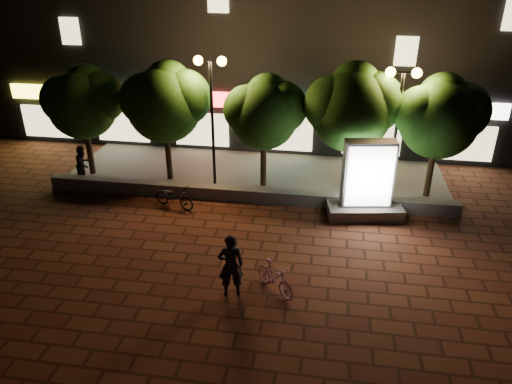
% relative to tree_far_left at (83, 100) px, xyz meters
% --- Properties ---
extents(ground, '(80.00, 80.00, 0.00)m').
position_rel_tree_far_left_xyz_m(ground, '(6.95, -5.46, -3.29)').
color(ground, '#552C1A').
rests_on(ground, ground).
extents(retaining_wall, '(16.00, 0.45, 0.50)m').
position_rel_tree_far_left_xyz_m(retaining_wall, '(6.95, -1.46, -3.04)').
color(retaining_wall, '#5F5D58').
rests_on(retaining_wall, ground).
extents(sidewalk, '(16.00, 5.00, 0.08)m').
position_rel_tree_far_left_xyz_m(sidewalk, '(6.95, 1.04, -3.25)').
color(sidewalk, '#5F5D58').
rests_on(sidewalk, ground).
extents(building_block, '(28.00, 8.12, 11.30)m').
position_rel_tree_far_left_xyz_m(building_block, '(6.94, 7.53, 1.70)').
color(building_block, black).
rests_on(building_block, ground).
extents(tree_far_left, '(3.36, 2.80, 4.63)m').
position_rel_tree_far_left_xyz_m(tree_far_left, '(0.00, 0.00, 0.00)').
color(tree_far_left, '#301F12').
rests_on(tree_far_left, sidewalk).
extents(tree_left, '(3.60, 3.00, 4.89)m').
position_rel_tree_far_left_xyz_m(tree_left, '(3.50, 0.00, 0.15)').
color(tree_left, '#301F12').
rests_on(tree_left, sidewalk).
extents(tree_mid, '(3.24, 2.70, 4.50)m').
position_rel_tree_far_left_xyz_m(tree_mid, '(7.50, -0.00, -0.08)').
color(tree_mid, '#301F12').
rests_on(tree_mid, sidewalk).
extents(tree_right, '(3.72, 3.10, 5.07)m').
position_rel_tree_far_left_xyz_m(tree_right, '(10.80, 0.00, 0.27)').
color(tree_right, '#301F12').
rests_on(tree_right, sidewalk).
extents(tree_far_right, '(3.48, 2.90, 4.76)m').
position_rel_tree_far_left_xyz_m(tree_far_right, '(14.00, 0.00, 0.08)').
color(tree_far_right, '#301F12').
rests_on(tree_far_right, sidewalk).
extents(street_lamp_left, '(1.26, 0.36, 5.18)m').
position_rel_tree_far_left_xyz_m(street_lamp_left, '(5.45, -0.26, 0.74)').
color(street_lamp_left, black).
rests_on(street_lamp_left, sidewalk).
extents(street_lamp_right, '(1.26, 0.36, 4.98)m').
position_rel_tree_far_left_xyz_m(street_lamp_right, '(12.45, -0.26, 0.60)').
color(street_lamp_right, black).
rests_on(street_lamp_right, sidewalk).
extents(ad_kiosk, '(2.85, 1.75, 2.89)m').
position_rel_tree_far_left_xyz_m(ad_kiosk, '(11.46, -1.96, -2.13)').
color(ad_kiosk, '#5F5D58').
rests_on(ad_kiosk, ground).
extents(scooter_pink, '(1.43, 1.39, 0.94)m').
position_rel_tree_far_left_xyz_m(scooter_pink, '(8.78, -6.96, -2.82)').
color(scooter_pink, '#BF7CA4').
rests_on(scooter_pink, ground).
extents(rider, '(0.81, 0.64, 1.93)m').
position_rel_tree_far_left_xyz_m(rider, '(7.60, -7.28, -2.33)').
color(rider, black).
rests_on(rider, ground).
extents(scooter_parked, '(1.79, 1.09, 0.89)m').
position_rel_tree_far_left_xyz_m(scooter_parked, '(4.42, -2.46, -2.85)').
color(scooter_parked, black).
rests_on(scooter_parked, ground).
extents(pedestrian, '(0.71, 0.85, 1.57)m').
position_rel_tree_far_left_xyz_m(pedestrian, '(0.08, -0.96, -2.43)').
color(pedestrian, black).
rests_on(pedestrian, sidewalk).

